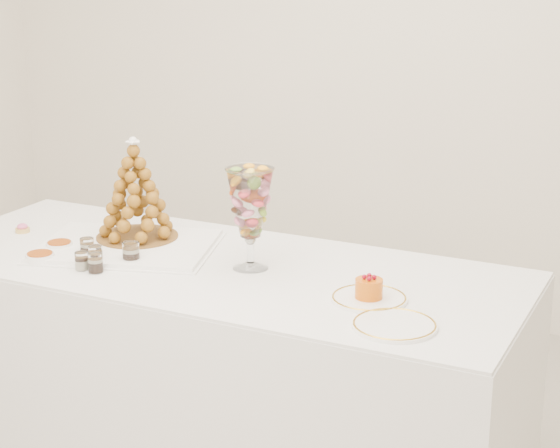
% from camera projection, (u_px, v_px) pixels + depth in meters
% --- Properties ---
extents(buffet_table, '(2.19, 0.97, 0.82)m').
position_uv_depth(buffet_table, '(215.00, 372.00, 3.33)').
color(buffet_table, white).
rests_on(buffet_table, ground).
extents(lace_tray, '(0.69, 0.58, 0.02)m').
position_uv_depth(lace_tray, '(127.00, 246.00, 3.37)').
color(lace_tray, white).
rests_on(lace_tray, buffet_table).
extents(macaron_vase, '(0.16, 0.16, 0.35)m').
position_uv_depth(macaron_vase, '(250.00, 204.00, 3.11)').
color(macaron_vase, white).
rests_on(macaron_vase, buffet_table).
extents(cake_plate, '(0.24, 0.24, 0.01)m').
position_uv_depth(cake_plate, '(369.00, 299.00, 2.88)').
color(cake_plate, white).
rests_on(cake_plate, buffet_table).
extents(spare_plate, '(0.25, 0.25, 0.01)m').
position_uv_depth(spare_plate, '(394.00, 325.00, 2.68)').
color(spare_plate, white).
rests_on(spare_plate, buffet_table).
extents(pink_tart, '(0.05, 0.05, 0.03)m').
position_uv_depth(pink_tart, '(22.00, 228.00, 3.56)').
color(pink_tart, tan).
rests_on(pink_tart, buffet_table).
extents(verrine_a, '(0.05, 0.05, 0.07)m').
position_uv_depth(verrine_a, '(87.00, 247.00, 3.28)').
color(verrine_a, white).
rests_on(verrine_a, buffet_table).
extents(verrine_b, '(0.05, 0.05, 0.06)m').
position_uv_depth(verrine_b, '(96.00, 255.00, 3.20)').
color(verrine_b, white).
rests_on(verrine_b, buffet_table).
extents(verrine_c, '(0.07, 0.07, 0.08)m').
position_uv_depth(verrine_c, '(131.00, 253.00, 3.20)').
color(verrine_c, white).
rests_on(verrine_c, buffet_table).
extents(verrine_d, '(0.05, 0.05, 0.06)m').
position_uv_depth(verrine_d, '(82.00, 261.00, 3.15)').
color(verrine_d, white).
rests_on(verrine_d, buffet_table).
extents(verrine_e, '(0.06, 0.06, 0.07)m').
position_uv_depth(verrine_e, '(95.00, 263.00, 3.12)').
color(verrine_e, white).
rests_on(verrine_e, buffet_table).
extents(ramekin_back, '(0.09, 0.09, 0.03)m').
position_uv_depth(ramekin_back, '(59.00, 246.00, 3.35)').
color(ramekin_back, white).
rests_on(ramekin_back, buffet_table).
extents(ramekin_front, '(0.10, 0.10, 0.03)m').
position_uv_depth(ramekin_front, '(40.00, 258.00, 3.23)').
color(ramekin_front, white).
rests_on(ramekin_front, buffet_table).
extents(croquembouche, '(0.30, 0.30, 0.37)m').
position_uv_depth(croquembouche, '(135.00, 189.00, 3.39)').
color(croquembouche, brown).
rests_on(croquembouche, lace_tray).
extents(mousse_cake, '(0.09, 0.09, 0.07)m').
position_uv_depth(mousse_cake, '(369.00, 288.00, 2.87)').
color(mousse_cake, '#D25A09').
rests_on(mousse_cake, cake_plate).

